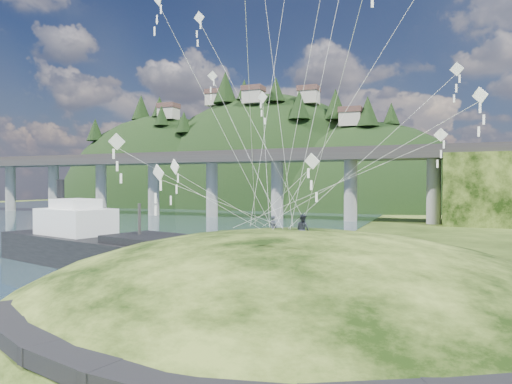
% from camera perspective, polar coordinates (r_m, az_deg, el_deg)
% --- Properties ---
extents(ground, '(320.00, 320.00, 0.00)m').
position_cam_1_polar(ground, '(27.29, -13.00, -15.02)').
color(ground, black).
rests_on(ground, ground).
extents(grass_hill, '(36.00, 32.00, 13.00)m').
position_cam_1_polar(grass_hill, '(26.18, 5.21, -19.16)').
color(grass_hill, black).
rests_on(grass_hill, ground).
extents(footpath, '(22.29, 5.84, 0.83)m').
position_cam_1_polar(footpath, '(15.01, -10.55, -20.29)').
color(footpath, black).
rests_on(footpath, ground).
extents(bridge, '(160.00, 11.00, 15.00)m').
position_cam_1_polar(bridge, '(100.57, -2.70, 2.28)').
color(bridge, '#2D2B2B').
rests_on(bridge, ground).
extents(far_ridge, '(153.00, 70.00, 94.50)m').
position_cam_1_polar(far_ridge, '(155.91, -0.54, -4.47)').
color(far_ridge, black).
rests_on(far_ridge, ground).
extents(work_barge, '(23.54, 11.69, 7.95)m').
position_cam_1_polar(work_barge, '(44.93, -19.75, -6.11)').
color(work_barge, black).
rests_on(work_barge, ground).
extents(wooden_dock, '(13.00, 2.21, 0.93)m').
position_cam_1_polar(wooden_dock, '(32.03, -13.19, -11.85)').
color(wooden_dock, '#3A1F17').
rests_on(wooden_dock, ground).
extents(kite_flyers, '(2.98, 1.92, 1.81)m').
position_cam_1_polar(kite_flyers, '(25.65, 5.00, -2.83)').
color(kite_flyers, '#292D37').
rests_on(kite_flyers, ground).
extents(kite_swarm, '(18.88, 17.41, 19.66)m').
position_cam_1_polar(kite_swarm, '(26.38, 4.43, 20.45)').
color(kite_swarm, white).
rests_on(kite_swarm, ground).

